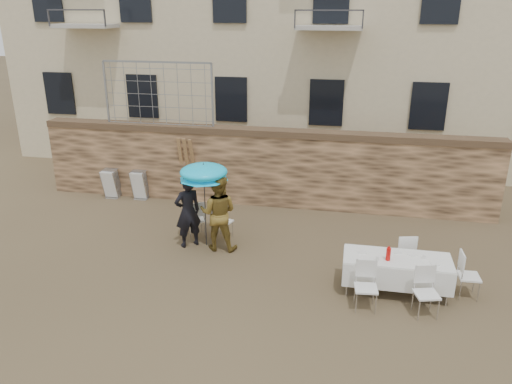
% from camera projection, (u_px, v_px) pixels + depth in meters
% --- Properties ---
extents(ground, '(80.00, 80.00, 0.00)m').
position_uv_depth(ground, '(216.00, 292.00, 10.14)').
color(ground, brown).
rests_on(ground, ground).
extents(stone_wall, '(13.00, 0.50, 2.20)m').
position_uv_depth(stone_wall, '(261.00, 168.00, 14.35)').
color(stone_wall, brown).
rests_on(stone_wall, ground).
extents(chain_link_fence, '(3.20, 0.06, 1.80)m').
position_uv_depth(chain_link_fence, '(158.00, 94.00, 14.20)').
color(chain_link_fence, gray).
rests_on(chain_link_fence, stone_wall).
extents(man_suit, '(0.76, 0.74, 1.76)m').
position_uv_depth(man_suit, '(188.00, 212.00, 11.82)').
color(man_suit, black).
rests_on(man_suit, ground).
extents(woman_dress, '(0.91, 0.72, 1.83)m').
position_uv_depth(woman_dress, '(218.00, 213.00, 11.67)').
color(woman_dress, olive).
rests_on(woman_dress, ground).
extents(umbrella, '(1.16, 1.16, 1.92)m').
position_uv_depth(umbrella, '(204.00, 175.00, 11.51)').
color(umbrella, '#3F3F44').
rests_on(umbrella, ground).
extents(couple_chair_left, '(0.66, 0.66, 0.96)m').
position_uv_depth(couple_chair_left, '(196.00, 218.00, 12.46)').
color(couple_chair_left, white).
rests_on(couple_chair_left, ground).
extents(couple_chair_right, '(0.61, 0.61, 0.96)m').
position_uv_depth(couple_chair_right, '(223.00, 221.00, 12.34)').
color(couple_chair_right, white).
rests_on(couple_chair_right, ground).
extents(banquet_table, '(2.10, 0.85, 0.78)m').
position_uv_depth(banquet_table, '(397.00, 260.00, 9.91)').
color(banquet_table, white).
rests_on(banquet_table, ground).
extents(soda_bottle, '(0.09, 0.09, 0.26)m').
position_uv_depth(soda_bottle, '(388.00, 254.00, 9.75)').
color(soda_bottle, red).
rests_on(soda_bottle, banquet_table).
extents(table_chair_front_left, '(0.53, 0.53, 0.96)m').
position_uv_depth(table_chair_front_left, '(366.00, 287.00, 9.42)').
color(table_chair_front_left, white).
rests_on(table_chair_front_left, ground).
extents(table_chair_front_right, '(0.58, 0.58, 0.96)m').
position_uv_depth(table_chair_front_right, '(427.00, 293.00, 9.21)').
color(table_chair_front_right, white).
rests_on(table_chair_front_right, ground).
extents(table_chair_back, '(0.58, 0.58, 0.96)m').
position_uv_depth(table_chair_back, '(403.00, 253.00, 10.69)').
color(table_chair_back, white).
rests_on(table_chair_back, ground).
extents(table_chair_side, '(0.50, 0.50, 0.96)m').
position_uv_depth(table_chair_side, '(469.00, 275.00, 9.83)').
color(table_chair_side, white).
rests_on(table_chair_side, ground).
extents(chair_stack_left, '(0.46, 0.47, 0.92)m').
position_uv_depth(chair_stack_left, '(114.00, 181.00, 15.15)').
color(chair_stack_left, white).
rests_on(chair_stack_left, ground).
extents(chair_stack_right, '(0.46, 0.40, 0.92)m').
position_uv_depth(chair_stack_right, '(141.00, 183.00, 14.99)').
color(chair_stack_right, white).
rests_on(chair_stack_right, ground).
extents(wood_planks, '(0.70, 0.20, 2.00)m').
position_uv_depth(wood_planks, '(192.00, 169.00, 14.57)').
color(wood_planks, '#A37749').
rests_on(wood_planks, ground).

